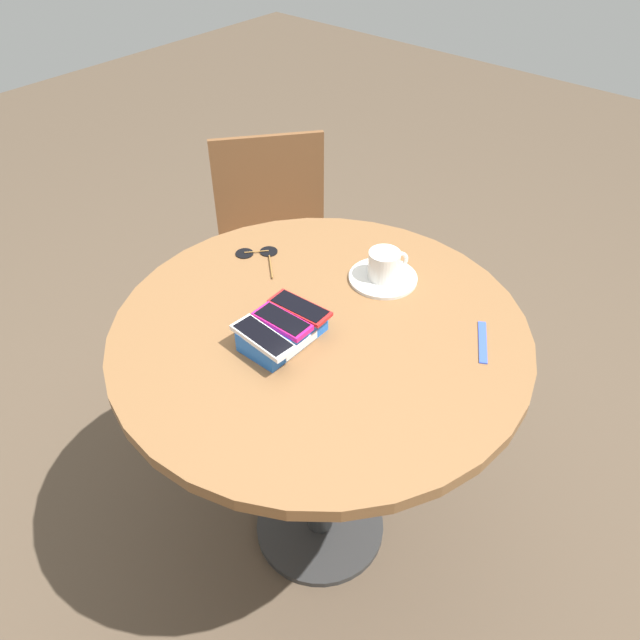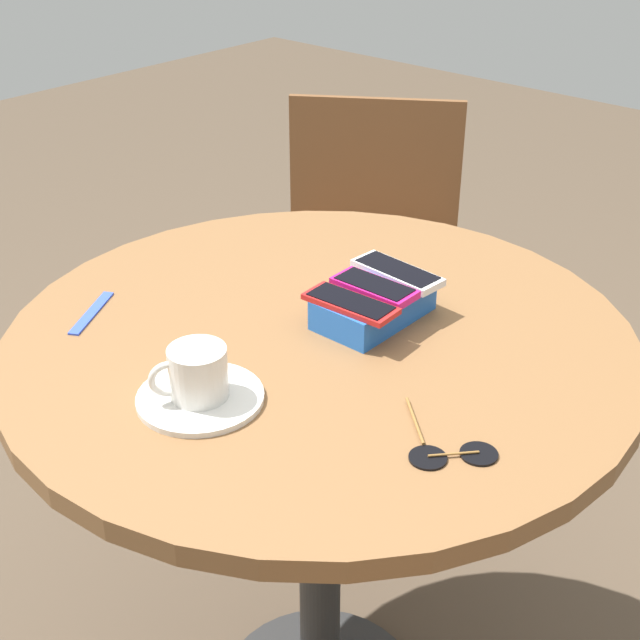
# 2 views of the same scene
# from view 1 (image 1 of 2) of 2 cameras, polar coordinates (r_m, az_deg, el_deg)

# --- Properties ---
(ground_plane) EXTENTS (8.00, 8.00, 0.00)m
(ground_plane) POSITION_cam_1_polar(r_m,az_deg,el_deg) (1.93, -0.00, -18.36)
(ground_plane) COLOR brown
(round_table) EXTENTS (0.90, 0.90, 0.78)m
(round_table) POSITION_cam_1_polar(r_m,az_deg,el_deg) (1.42, -0.00, -4.53)
(round_table) COLOR #2D2D2D
(round_table) RESTS_ON ground_plane
(phone_box) EXTENTS (0.17, 0.11, 0.05)m
(phone_box) POSITION_cam_1_polar(r_m,az_deg,el_deg) (1.29, -3.42, -1.08)
(phone_box) COLOR blue
(phone_box) RESTS_ON round_table
(phone_white) EXTENTS (0.06, 0.15, 0.01)m
(phone_white) POSITION_cam_1_polar(r_m,az_deg,el_deg) (1.23, -5.25, -1.60)
(phone_white) COLOR silver
(phone_white) RESTS_ON phone_box
(phone_magenta) EXTENTS (0.06, 0.13, 0.01)m
(phone_magenta) POSITION_cam_1_polar(r_m,az_deg,el_deg) (1.27, -3.48, -0.11)
(phone_magenta) COLOR #D11975
(phone_magenta) RESTS_ON phone_box
(phone_red) EXTENTS (0.06, 0.14, 0.01)m
(phone_red) POSITION_cam_1_polar(r_m,az_deg,el_deg) (1.30, -1.87, 1.14)
(phone_red) COLOR red
(phone_red) RESTS_ON phone_box
(saucer) EXTENTS (0.16, 0.16, 0.01)m
(saucer) POSITION_cam_1_polar(r_m,az_deg,el_deg) (1.47, 5.63, 3.92)
(saucer) COLOR silver
(saucer) RESTS_ON round_table
(coffee_cup) EXTENTS (0.09, 0.07, 0.07)m
(coffee_cup) POSITION_cam_1_polar(r_m,az_deg,el_deg) (1.45, 5.81, 5.17)
(coffee_cup) COLOR silver
(coffee_cup) RESTS_ON saucer
(lanyard_strap) EXTENTS (0.12, 0.08, 0.00)m
(lanyard_strap) POSITION_cam_1_polar(r_m,az_deg,el_deg) (1.34, 14.65, -1.96)
(lanyard_strap) COLOR blue
(lanyard_strap) RESTS_ON round_table
(sunglasses) EXTENTS (0.10, 0.15, 0.01)m
(sunglasses) POSITION_cam_1_polar(r_m,az_deg,el_deg) (1.55, -5.68, 6.03)
(sunglasses) COLOR black
(sunglasses) RESTS_ON round_table
(chair_near_window) EXTENTS (0.56, 0.56, 0.80)m
(chair_near_window) POSITION_cam_1_polar(r_m,az_deg,el_deg) (2.17, -3.98, 5.97)
(chair_near_window) COLOR brown
(chair_near_window) RESTS_ON ground_plane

